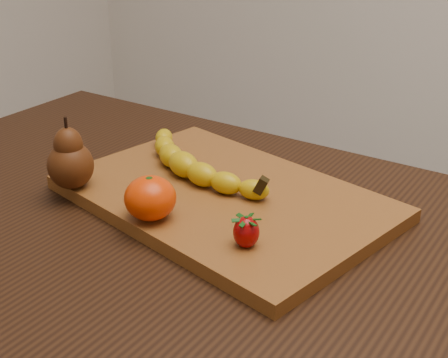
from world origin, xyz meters
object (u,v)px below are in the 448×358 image
Objects in this scene: cutting_board at (224,198)px; mandarin at (150,198)px; table at (159,269)px; pear at (69,153)px.

mandarin is at bearing -96.33° from cutting_board.
mandarin is at bearing -55.41° from table.
cutting_board is 0.23m from pear.
table is 0.15m from cutting_board.
pear is (-0.12, -0.04, 0.17)m from table.
pear reaches higher than table.
pear is 1.52× the size of mandarin.
table is at bearing -123.69° from cutting_board.
mandarin reaches higher than table.
cutting_board is at bearing 72.38° from mandarin.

